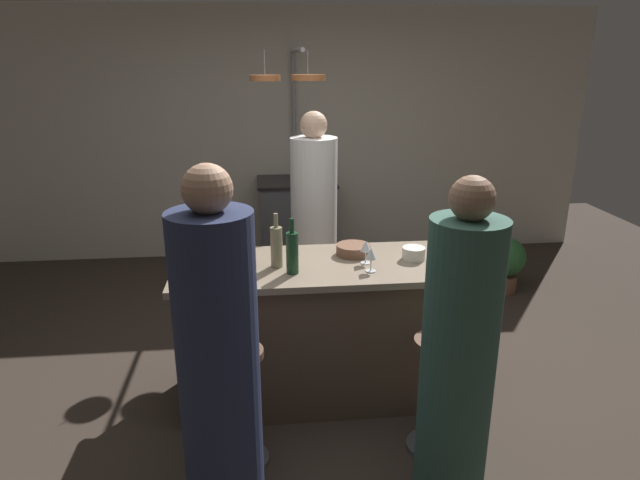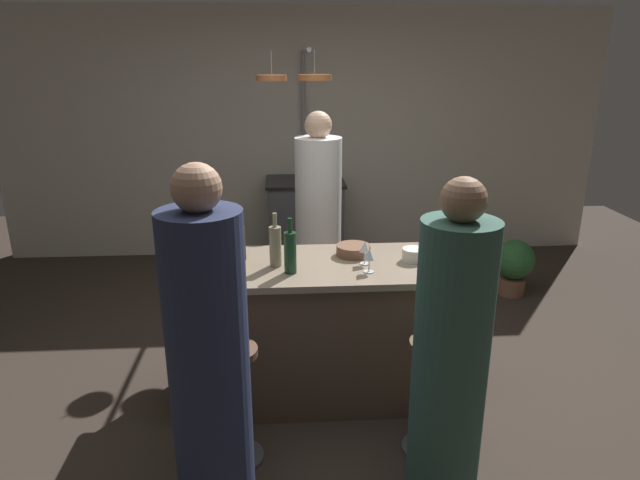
{
  "view_description": "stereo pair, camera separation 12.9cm",
  "coord_description": "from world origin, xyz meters",
  "px_view_note": "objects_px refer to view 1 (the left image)",
  "views": [
    {
      "loc": [
        -0.35,
        -3.15,
        2.1
      ],
      "look_at": [
        0.0,
        0.15,
        1.0
      ],
      "focal_mm": 31.22,
      "sensor_mm": 36.0,
      "label": 1
    },
    {
      "loc": [
        -0.22,
        -3.17,
        2.1
      ],
      "look_at": [
        0.0,
        0.15,
        1.0
      ],
      "focal_mm": 31.22,
      "sensor_mm": 36.0,
      "label": 2
    }
  ],
  "objects_px": {
    "wine_bottle_white": "(276,246)",
    "wine_bottle_green": "(292,252)",
    "guest_left": "(219,370)",
    "wine_glass_near_right_guest": "(190,258)",
    "wine_bottle_red": "(463,253)",
    "potted_plant": "(505,261)",
    "stove_range": "(297,222)",
    "wine_glass_by_chef": "(371,255)",
    "pepper_mill": "(242,245)",
    "chef": "(314,229)",
    "bar_stool_left": "(241,402)",
    "mixing_bowl_wooden": "(353,250)",
    "guest_right": "(458,362)",
    "wine_glass_near_left_guest": "(366,247)",
    "mixing_bowl_ceramic": "(414,253)",
    "bar_stool_right": "(435,390)"
  },
  "relations": [
    {
      "from": "wine_bottle_white",
      "to": "wine_bottle_green",
      "type": "relative_size",
      "value": 1.0
    },
    {
      "from": "guest_left",
      "to": "wine_glass_near_right_guest",
      "type": "bearing_deg",
      "value": 103.24
    },
    {
      "from": "guest_left",
      "to": "wine_bottle_red",
      "type": "bearing_deg",
      "value": 29.1
    },
    {
      "from": "potted_plant",
      "to": "wine_glass_near_right_guest",
      "type": "height_order",
      "value": "wine_glass_near_right_guest"
    },
    {
      "from": "potted_plant",
      "to": "wine_bottle_red",
      "type": "xyz_separation_m",
      "value": [
        -1.07,
        -1.68,
        0.72
      ]
    },
    {
      "from": "stove_range",
      "to": "wine_glass_by_chef",
      "type": "bearing_deg",
      "value": -84.21
    },
    {
      "from": "guest_left",
      "to": "pepper_mill",
      "type": "distance_m",
      "value": 1.1
    },
    {
      "from": "potted_plant",
      "to": "guest_left",
      "type": "bearing_deg",
      "value": -134.91
    },
    {
      "from": "chef",
      "to": "bar_stool_left",
      "type": "xyz_separation_m",
      "value": [
        -0.55,
        -1.66,
        -0.42
      ]
    },
    {
      "from": "mixing_bowl_wooden",
      "to": "stove_range",
      "type": "bearing_deg",
      "value": 95.2
    },
    {
      "from": "guest_right",
      "to": "wine_glass_near_right_guest",
      "type": "relative_size",
      "value": 11.19
    },
    {
      "from": "wine_glass_by_chef",
      "to": "wine_glass_near_left_guest",
      "type": "height_order",
      "value": "same"
    },
    {
      "from": "chef",
      "to": "mixing_bowl_wooden",
      "type": "xyz_separation_m",
      "value": [
        0.16,
        -0.91,
        0.14
      ]
    },
    {
      "from": "mixing_bowl_wooden",
      "to": "guest_left",
      "type": "bearing_deg",
      "value": -124.88
    },
    {
      "from": "bar_stool_left",
      "to": "wine_glass_by_chef",
      "type": "distance_m",
      "value": 1.09
    },
    {
      "from": "guest_right",
      "to": "wine_bottle_green",
      "type": "xyz_separation_m",
      "value": [
        -0.71,
        0.84,
        0.27
      ]
    },
    {
      "from": "guest_right",
      "to": "wine_glass_near_left_guest",
      "type": "xyz_separation_m",
      "value": [
        -0.26,
        0.95,
        0.25
      ]
    },
    {
      "from": "wine_bottle_red",
      "to": "potted_plant",
      "type": "bearing_deg",
      "value": 57.51
    },
    {
      "from": "guest_right",
      "to": "mixing_bowl_ceramic",
      "type": "distance_m",
      "value": 1.0
    },
    {
      "from": "bar_stool_left",
      "to": "mixing_bowl_wooden",
      "type": "height_order",
      "value": "mixing_bowl_wooden"
    },
    {
      "from": "wine_bottle_green",
      "to": "wine_bottle_red",
      "type": "bearing_deg",
      "value": -4.87
    },
    {
      "from": "stove_range",
      "to": "wine_bottle_green",
      "type": "relative_size",
      "value": 2.69
    },
    {
      "from": "pepper_mill",
      "to": "wine_glass_near_left_guest",
      "type": "bearing_deg",
      "value": -9.62
    },
    {
      "from": "bar_stool_left",
      "to": "potted_plant",
      "type": "height_order",
      "value": "bar_stool_left"
    },
    {
      "from": "bar_stool_right",
      "to": "guest_right",
      "type": "relative_size",
      "value": 0.42
    },
    {
      "from": "wine_glass_by_chef",
      "to": "mixing_bowl_wooden",
      "type": "height_order",
      "value": "wine_glass_by_chef"
    },
    {
      "from": "mixing_bowl_wooden",
      "to": "wine_bottle_white",
      "type": "bearing_deg",
      "value": -162.34
    },
    {
      "from": "guest_right",
      "to": "wine_glass_near_left_guest",
      "type": "bearing_deg",
      "value": 105.35
    },
    {
      "from": "stove_range",
      "to": "pepper_mill",
      "type": "distance_m",
      "value": 2.47
    },
    {
      "from": "stove_range",
      "to": "potted_plant",
      "type": "bearing_deg",
      "value": -27.98
    },
    {
      "from": "bar_stool_left",
      "to": "wine_glass_near_left_guest",
      "type": "height_order",
      "value": "wine_glass_near_left_guest"
    },
    {
      "from": "wine_glass_near_left_guest",
      "to": "mixing_bowl_wooden",
      "type": "height_order",
      "value": "wine_glass_near_left_guest"
    },
    {
      "from": "wine_bottle_red",
      "to": "wine_glass_near_right_guest",
      "type": "relative_size",
      "value": 2.05
    },
    {
      "from": "stove_range",
      "to": "guest_right",
      "type": "xyz_separation_m",
      "value": [
        0.52,
        -3.43,
        0.31
      ]
    },
    {
      "from": "bar_stool_right",
      "to": "wine_glass_near_left_guest",
      "type": "height_order",
      "value": "wine_glass_near_left_guest"
    },
    {
      "from": "guest_right",
      "to": "wine_glass_by_chef",
      "type": "distance_m",
      "value": 0.89
    },
    {
      "from": "guest_right",
      "to": "wine_glass_near_right_guest",
      "type": "height_order",
      "value": "guest_right"
    },
    {
      "from": "chef",
      "to": "bar_stool_left",
      "type": "relative_size",
      "value": 2.52
    },
    {
      "from": "wine_bottle_white",
      "to": "wine_glass_by_chef",
      "type": "distance_m",
      "value": 0.56
    },
    {
      "from": "wine_bottle_red",
      "to": "wine_glass_near_left_guest",
      "type": "distance_m",
      "value": 0.57
    },
    {
      "from": "potted_plant",
      "to": "wine_glass_near_right_guest",
      "type": "xyz_separation_m",
      "value": [
        -2.64,
        -1.56,
        0.71
      ]
    },
    {
      "from": "potted_plant",
      "to": "pepper_mill",
      "type": "height_order",
      "value": "pepper_mill"
    },
    {
      "from": "bar_stool_right",
      "to": "wine_bottle_white",
      "type": "xyz_separation_m",
      "value": [
        -0.83,
        0.6,
        0.65
      ]
    },
    {
      "from": "stove_range",
      "to": "bar_stool_right",
      "type": "height_order",
      "value": "stove_range"
    },
    {
      "from": "guest_right",
      "to": "wine_bottle_green",
      "type": "height_order",
      "value": "guest_right"
    },
    {
      "from": "potted_plant",
      "to": "mixing_bowl_wooden",
      "type": "relative_size",
      "value": 2.4
    },
    {
      "from": "bar_stool_left",
      "to": "wine_glass_near_left_guest",
      "type": "xyz_separation_m",
      "value": [
        0.76,
        0.59,
        0.63
      ]
    },
    {
      "from": "bar_stool_right",
      "to": "mixing_bowl_wooden",
      "type": "bearing_deg",
      "value": 114.21
    },
    {
      "from": "stove_range",
      "to": "wine_bottle_green",
      "type": "bearing_deg",
      "value": -94.23
    },
    {
      "from": "mixing_bowl_ceramic",
      "to": "bar_stool_right",
      "type": "bearing_deg",
      "value": -91.82
    }
  ]
}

